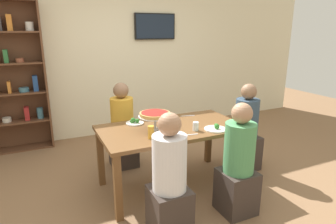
{
  "coord_description": "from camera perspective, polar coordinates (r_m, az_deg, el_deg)",
  "views": [
    {
      "loc": [
        -1.34,
        -2.8,
        1.8
      ],
      "look_at": [
        0.0,
        0.1,
        0.89
      ],
      "focal_mm": 30.93,
      "sensor_mm": 36.0,
      "label": 1
    }
  ],
  "objects": [
    {
      "name": "cutlery_knife_far",
      "position": [
        3.38,
        14.51,
        -2.85
      ],
      "size": [
        0.18,
        0.07,
        0.0
      ],
      "primitive_type": "cube",
      "rotation": [
        0.0,
        0.0,
        -0.31
      ],
      "color": "silver",
      "rests_on": "dining_table"
    },
    {
      "name": "ground_plane",
      "position": [
        3.59,
        0.69,
        -14.2
      ],
      "size": [
        12.0,
        12.0,
        0.0
      ],
      "primitive_type": "plane",
      "color": "#846042"
    },
    {
      "name": "beer_glass_amber_tall",
      "position": [
        2.92,
        -3.38,
        -4.0
      ],
      "size": [
        0.06,
        0.06,
        0.13
      ],
      "primitive_type": "cylinder",
      "color": "gold",
      "rests_on": "dining_table"
    },
    {
      "name": "diner_head_east",
      "position": [
        3.94,
        15.04,
        -4.05
      ],
      "size": [
        0.34,
        0.34,
        1.15
      ],
      "rotation": [
        0.0,
        0.0,
        3.14
      ],
      "color": "#382D28",
      "rests_on": "ground_plane"
    },
    {
      "name": "cutlery_knife_near",
      "position": [
        3.04,
        4.32,
        -4.49
      ],
      "size": [
        0.18,
        0.04,
        0.0
      ],
      "primitive_type": "cube",
      "rotation": [
        0.0,
        0.0,
        -0.16
      ],
      "color": "silver",
      "rests_on": "dining_table"
    },
    {
      "name": "salad_plate_far_diner",
      "position": [
        3.23,
        9.38,
        -3.19
      ],
      "size": [
        0.25,
        0.25,
        0.07
      ],
      "color": "white",
      "rests_on": "dining_table"
    },
    {
      "name": "television",
      "position": [
        5.31,
        -2.58,
        16.5
      ],
      "size": [
        0.75,
        0.05,
        0.44
      ],
      "color": "black"
    },
    {
      "name": "diner_near_right",
      "position": [
        2.99,
        13.65,
        -10.57
      ],
      "size": [
        0.34,
        0.34,
        1.15
      ],
      "rotation": [
        0.0,
        0.0,
        1.57
      ],
      "color": "#382D28",
      "rests_on": "ground_plane"
    },
    {
      "name": "rear_partition",
      "position": [
        5.19,
        -9.99,
        11.25
      ],
      "size": [
        8.0,
        0.12,
        2.8
      ],
      "primitive_type": "cube",
      "color": "beige",
      "rests_on": "ground_plane"
    },
    {
      "name": "cutlery_fork_near",
      "position": [
        3.7,
        3.89,
        -0.74
      ],
      "size": [
        0.18,
        0.06,
        0.0
      ],
      "primitive_type": "cube",
      "rotation": [
        0.0,
        0.0,
        2.92
      ],
      "color": "silver",
      "rests_on": "dining_table"
    },
    {
      "name": "cutlery_fork_far",
      "position": [
        3.53,
        -2.83,
        -1.54
      ],
      "size": [
        0.18,
        0.07,
        0.0
      ],
      "primitive_type": "cube",
      "rotation": [
        0.0,
        0.0,
        3.43
      ],
      "color": "silver",
      "rests_on": "dining_table"
    },
    {
      "name": "deep_dish_pizza_stand",
      "position": [
        3.12,
        -2.59,
        -0.67
      ],
      "size": [
        0.36,
        0.36,
        0.21
      ],
      "color": "silver",
      "rests_on": "dining_table"
    },
    {
      "name": "diner_far_left",
      "position": [
        3.92,
        -8.9,
        -3.79
      ],
      "size": [
        0.34,
        0.34,
        1.15
      ],
      "rotation": [
        0.0,
        0.0,
        -1.57
      ],
      "color": "#382D28",
      "rests_on": "ground_plane"
    },
    {
      "name": "dining_table",
      "position": [
        3.31,
        0.73,
        -4.46
      ],
      "size": [
        1.62,
        0.88,
        0.74
      ],
      "color": "brown",
      "rests_on": "ground_plane"
    },
    {
      "name": "salad_plate_near_diner",
      "position": [
        3.41,
        -6.62,
        -1.99
      ],
      "size": [
        0.21,
        0.21,
        0.07
      ],
      "color": "white",
      "rests_on": "dining_table"
    },
    {
      "name": "bookshelf",
      "position": [
        4.88,
        -29.6,
        5.92
      ],
      "size": [
        1.1,
        0.3,
        2.21
      ],
      "color": "brown",
      "rests_on": "ground_plane"
    },
    {
      "name": "water_glass_clear_near",
      "position": [
        3.17,
        5.47,
        -2.82
      ],
      "size": [
        0.06,
        0.06,
        0.1
      ],
      "primitive_type": "cylinder",
      "color": "white",
      "rests_on": "dining_table"
    },
    {
      "name": "diner_near_left",
      "position": [
        2.62,
        0.28,
        -14.13
      ],
      "size": [
        0.34,
        0.34,
        1.15
      ],
      "rotation": [
        0.0,
        0.0,
        1.57
      ],
      "color": "#382D28",
      "rests_on": "ground_plane"
    }
  ]
}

